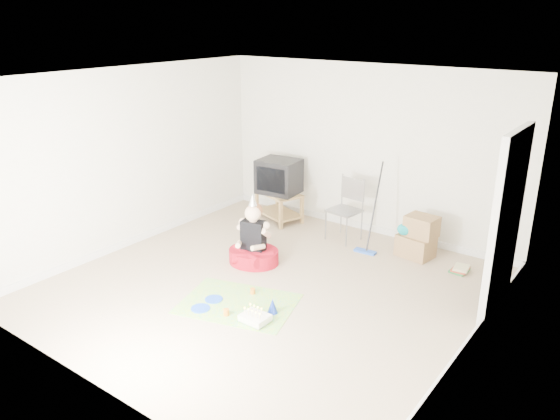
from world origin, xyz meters
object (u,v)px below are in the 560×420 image
Objects in this scene: crt_tv at (279,176)px; cardboard_boxes at (417,237)px; tv_stand at (279,204)px; seated_woman at (254,248)px; folding_chair at (344,211)px; birthday_cake at (255,318)px.

cardboard_boxes is at bearing -6.60° from crt_tv.
seated_woman reaches higher than tv_stand.
seated_woman reaches higher than cardboard_boxes.
crt_tv is 1.34m from folding_chair.
tv_stand is at bearing 175.59° from folding_chair.
tv_stand is 3.27m from birthday_cake.
crt_tv is 0.64× the size of seated_woman.
cardboard_boxes reaches higher than birthday_cake.
crt_tv is at bearing 179.40° from cardboard_boxes.
cardboard_boxes is at bearing -0.60° from tv_stand.
birthday_cake is at bearing -50.49° from seated_woman.
tv_stand is 1.32m from folding_chair.
tv_stand is 2.46m from cardboard_boxes.
seated_woman is 3.26× the size of birthday_cake.
seated_woman is at bearing -111.44° from folding_chair.
folding_chair reaches higher than tv_stand.
tv_stand is 1.73m from seated_woman.
cardboard_boxes is (2.46, -0.03, 0.01)m from tv_stand.
birthday_cake is at bearing -58.23° from tv_stand.
seated_woman is at bearing -138.26° from cardboard_boxes.
seated_woman is at bearing -65.21° from tv_stand.
folding_chair is at bearing 98.83° from birthday_cake.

